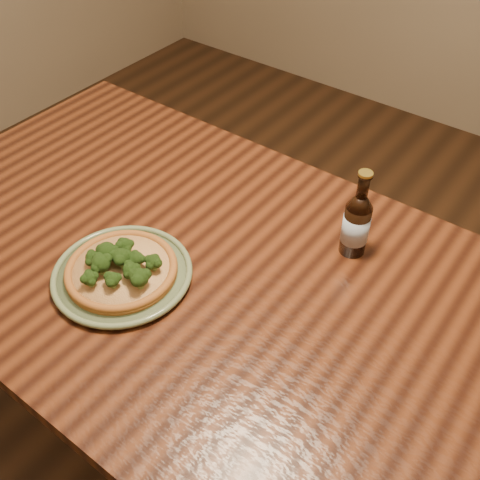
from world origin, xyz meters
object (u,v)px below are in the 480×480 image
Objects in this scene: plate at (122,274)px; table at (208,292)px; pizza at (121,269)px; beer_bottle at (356,223)px.

table is at bearing 49.56° from plate.
table is 5.37× the size of plate.
table is 0.22m from pizza.
pizza is 1.11× the size of beer_bottle.
beer_bottle reaches higher than plate.
beer_bottle is at bearing 46.31° from plate.
pizza is (0.00, -0.00, 0.02)m from plate.
table is at bearing -151.89° from beer_bottle.
table is at bearing 50.16° from pizza.
beer_bottle is (0.23, 0.23, 0.17)m from table.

